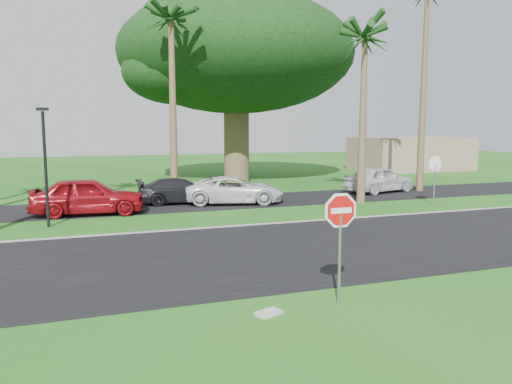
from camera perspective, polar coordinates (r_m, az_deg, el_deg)
The scene contains 16 objects.
ground at distance 13.84m, azimuth 1.46°, elevation -8.90°, with size 120.00×120.00×0.00m, color #195A16.
road at distance 15.65m, azimuth -1.20°, elevation -6.93°, with size 120.00×8.00×0.02m, color black.
parking_strip at distance 25.64m, azimuth -8.65°, elevation -1.39°, with size 120.00×5.00×0.02m, color black.
curb at distance 19.44m, azimuth -4.99°, elevation -4.07°, with size 120.00×0.12×0.06m, color gray.
stop_sign_near at distance 10.98m, azimuth 9.60°, elevation -3.76°, with size 1.05×0.07×2.62m.
stop_sign_far at distance 26.50m, azimuth 19.77°, elevation 2.38°, with size 1.05×0.07×2.62m.
palm_center at distance 27.34m, azimuth -9.68°, elevation 18.42°, with size 5.00×5.00×10.50m.
palm_right_near at distance 26.65m, azimuth 12.34°, elevation 16.52°, with size 5.00×5.00×9.50m.
canopy_tree at distance 36.40m, azimuth -2.29°, elevation 15.37°, with size 16.50×16.50×13.12m.
streetlight_right at distance 20.96m, azimuth -22.96°, elevation 3.44°, with size 0.45×0.25×4.64m.
building_far at distance 48.05m, azimuth 17.24°, elevation 4.20°, with size 10.00×6.00×3.00m, color gray.
car_red at distance 23.46m, azimuth -18.65°, elevation -0.47°, with size 1.98×4.91×1.67m, color maroon.
car_dark at distance 25.90m, azimuth -8.60°, elevation 0.11°, with size 1.80×4.44×1.29m, color black.
car_minivan at distance 25.54m, azimuth -2.47°, elevation 0.19°, with size 2.29×4.97×1.38m, color silver.
car_pickup at distance 30.82m, azimuth 13.91°, elevation 1.40°, with size 1.87×4.65×1.58m, color silver.
utility_slab at distance 10.72m, azimuth 1.45°, elevation -13.64°, with size 0.55×0.35×0.06m, color #A7A89F.
Camera 1 is at (-4.80, -12.39, 3.87)m, focal length 35.00 mm.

